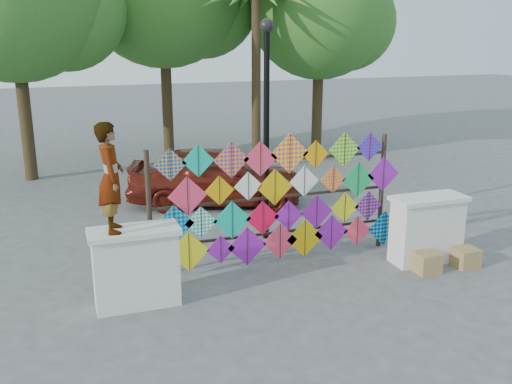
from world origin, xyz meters
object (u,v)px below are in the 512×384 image
kite_rack (279,201)px  lamppost (266,111)px  sedan (216,175)px  vendor_woman (111,178)px

kite_rack → lamppost: bearing=80.6°
sedan → kite_rack: bearing=-160.2°
kite_rack → lamppost: (0.21, 1.28, 1.50)m
vendor_woman → lamppost: (3.29, 2.20, 0.57)m
kite_rack → lamppost: lamppost is taller
vendor_woman → sedan: size_ratio=0.39×
vendor_woman → kite_rack: bearing=-68.1°
sedan → lamppost: lamppost is taller
vendor_woman → lamppost: 4.00m
lamppost → sedan: bearing=96.8°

